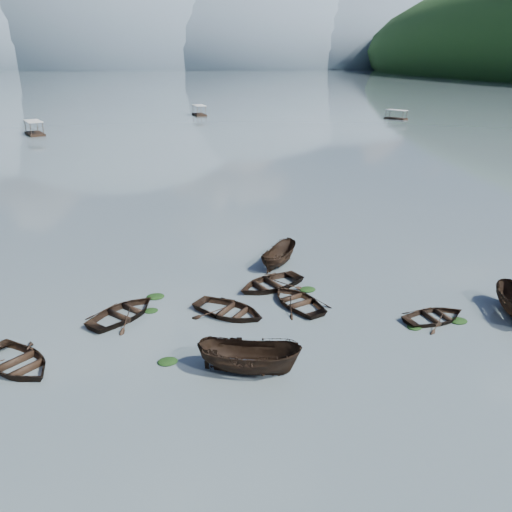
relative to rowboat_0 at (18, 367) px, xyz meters
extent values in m
plane|color=#4C5A5F|center=(13.02, -5.08, 0.00)|extent=(2400.00, 2400.00, 0.00)
ellipsoid|color=#475666|center=(-46.98, 894.92, 0.00)|extent=(520.00, 520.00, 340.00)
ellipsoid|color=#475666|center=(153.02, 894.92, 0.00)|extent=(520.00, 520.00, 260.00)
ellipsoid|color=#475666|center=(333.02, 894.92, 0.00)|extent=(520.00, 520.00, 220.00)
imported|color=black|center=(0.00, 0.00, 0.00)|extent=(5.48, 5.63, 0.95)
imported|color=black|center=(4.75, 4.12, 0.00)|extent=(5.38, 5.32, 0.91)
imported|color=black|center=(10.76, -2.62, 0.00)|extent=(5.24, 3.47, 1.90)
imported|color=black|center=(14.91, 3.65, 0.00)|extent=(4.25, 4.98, 0.87)
imported|color=black|center=(21.97, 0.29, 0.00)|extent=(4.20, 3.30, 0.79)
imported|color=black|center=(10.68, 3.23, 0.00)|extent=(5.42, 5.32, 0.92)
imported|color=black|center=(13.82, 6.33, 0.00)|extent=(5.51, 4.83, 0.95)
imported|color=black|center=(15.24, 9.90, 0.00)|extent=(3.91, 4.30, 1.64)
ellipsoid|color=black|center=(10.31, -0.51, 0.00)|extent=(1.12, 0.92, 0.24)
ellipsoid|color=black|center=(7.04, -1.03, 0.00)|extent=(0.98, 0.78, 0.22)
ellipsoid|color=black|center=(11.33, -0.75, 0.00)|extent=(1.28, 1.02, 0.28)
ellipsoid|color=black|center=(20.41, -0.31, 0.00)|extent=(0.83, 0.70, 0.18)
ellipsoid|color=black|center=(23.16, -0.15, 0.00)|extent=(1.02, 0.81, 0.21)
ellipsoid|color=black|center=(6.56, 6.30, 0.00)|extent=(1.10, 0.89, 0.23)
ellipsoid|color=black|center=(6.27, 4.52, 0.00)|extent=(0.84, 0.70, 0.18)
ellipsoid|color=black|center=(16.06, 5.43, 0.00)|extent=(1.04, 0.84, 0.23)
camera|label=1|loc=(7.17, -22.03, 13.69)|focal=35.00mm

